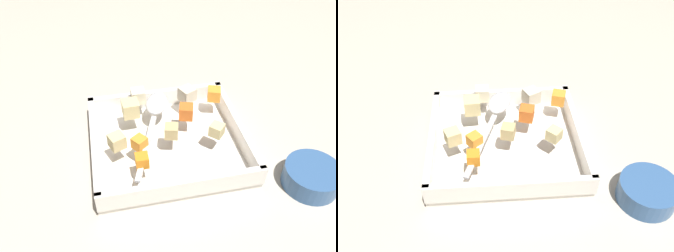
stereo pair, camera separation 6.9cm
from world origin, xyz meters
TOP-DOWN VIEW (x-y plane):
  - ground_plane at (0.00, 0.00)m, footprint 4.00×4.00m
  - baking_dish at (-0.01, -0.00)m, footprint 0.30×0.28m
  - carrot_chunk_front_center at (-0.08, -0.09)m, footprint 0.02×0.02m
  - carrot_chunk_corner_ne at (0.03, 0.03)m, footprint 0.03×0.03m
  - carrot_chunk_corner_se at (0.11, 0.07)m, footprint 0.03×0.03m
  - carrot_chunk_near_right at (-0.07, -0.04)m, footprint 0.03×0.03m
  - potato_chunk_mid_right at (-0.11, -0.03)m, footprint 0.04×0.04m
  - potato_chunk_under_handle at (-0.06, 0.10)m, footprint 0.03×0.03m
  - potato_chunk_corner_sw at (-0.01, -0.02)m, footprint 0.03×0.03m
  - potato_chunk_far_right at (0.08, -0.04)m, footprint 0.03×0.03m
  - potato_chunk_near_left at (-0.08, 0.06)m, footprint 0.03×0.03m
  - parsnip_chunk_corner_nw at (0.05, 0.08)m, footprint 0.04×0.04m
  - serving_spoon at (-0.02, 0.06)m, footprint 0.11×0.24m
  - small_prep_bowl at (0.23, -0.15)m, footprint 0.10×0.10m

SIDE VIEW (x-z plane):
  - ground_plane at x=0.00m, z-range 0.00..0.00m
  - baking_dish at x=-0.01m, z-range -0.01..0.04m
  - small_prep_bowl at x=0.23m, z-range 0.00..0.04m
  - serving_spoon at x=-0.02m, z-range 0.05..0.07m
  - carrot_chunk_front_center at x=-0.08m, z-range 0.05..0.08m
  - carrot_chunk_near_right at x=-0.07m, z-range 0.05..0.08m
  - potato_chunk_far_right at x=0.08m, z-range 0.05..0.08m
  - potato_chunk_corner_sw at x=-0.01m, z-range 0.05..0.08m
  - carrot_chunk_corner_se at x=0.11m, z-range 0.05..0.08m
  - potato_chunk_mid_right at x=-0.11m, z-range 0.05..0.08m
  - carrot_chunk_corner_ne at x=0.03m, z-range 0.05..0.08m
  - potato_chunk_under_handle at x=-0.06m, z-range 0.05..0.08m
  - parsnip_chunk_corner_nw at x=0.05m, z-range 0.05..0.08m
  - potato_chunk_near_left at x=-0.08m, z-range 0.05..0.09m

